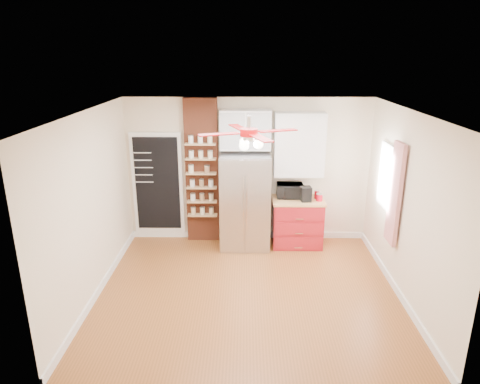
{
  "coord_description": "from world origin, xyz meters",
  "views": [
    {
      "loc": [
        -0.04,
        -5.7,
        3.45
      ],
      "look_at": [
        -0.13,
        0.9,
        1.29
      ],
      "focal_mm": 32.0,
      "sensor_mm": 36.0,
      "label": 1
    }
  ],
  "objects_px": {
    "coffee_maker": "(306,194)",
    "canister_left": "(319,198)",
    "fridge": "(245,201)",
    "pantry_jar_oats": "(191,169)",
    "red_cabinet": "(297,222)",
    "ceiling_fan": "(249,133)",
    "toaster_oven": "(290,191)"
  },
  "relations": [
    {
      "from": "fridge",
      "to": "red_cabinet",
      "type": "bearing_deg",
      "value": 2.95
    },
    {
      "from": "ceiling_fan",
      "to": "canister_left",
      "type": "relative_size",
      "value": 11.33
    },
    {
      "from": "canister_left",
      "to": "toaster_oven",
      "type": "bearing_deg",
      "value": 161.13
    },
    {
      "from": "red_cabinet",
      "to": "pantry_jar_oats",
      "type": "height_order",
      "value": "pantry_jar_oats"
    },
    {
      "from": "red_cabinet",
      "to": "coffee_maker",
      "type": "height_order",
      "value": "coffee_maker"
    },
    {
      "from": "canister_left",
      "to": "fridge",
      "type": "bearing_deg",
      "value": 178.81
    },
    {
      "from": "ceiling_fan",
      "to": "toaster_oven",
      "type": "xyz_separation_m",
      "value": [
        0.77,
        1.78,
        -1.39
      ]
    },
    {
      "from": "toaster_oven",
      "to": "canister_left",
      "type": "height_order",
      "value": "toaster_oven"
    },
    {
      "from": "ceiling_fan",
      "to": "toaster_oven",
      "type": "distance_m",
      "value": 2.39
    },
    {
      "from": "canister_left",
      "to": "red_cabinet",
      "type": "bearing_deg",
      "value": 168.11
    },
    {
      "from": "fridge",
      "to": "canister_left",
      "type": "distance_m",
      "value": 1.34
    },
    {
      "from": "fridge",
      "to": "ceiling_fan",
      "type": "bearing_deg",
      "value": -88.24
    },
    {
      "from": "ceiling_fan",
      "to": "coffee_maker",
      "type": "height_order",
      "value": "ceiling_fan"
    },
    {
      "from": "pantry_jar_oats",
      "to": "ceiling_fan",
      "type": "bearing_deg",
      "value": -59.66
    },
    {
      "from": "toaster_oven",
      "to": "coffee_maker",
      "type": "xyz_separation_m",
      "value": [
        0.27,
        -0.19,
        0.0
      ]
    },
    {
      "from": "toaster_oven",
      "to": "ceiling_fan",
      "type": "bearing_deg",
      "value": -112.7
    },
    {
      "from": "red_cabinet",
      "to": "fridge",
      "type": "bearing_deg",
      "value": -177.05
    },
    {
      "from": "red_cabinet",
      "to": "toaster_oven",
      "type": "height_order",
      "value": "toaster_oven"
    },
    {
      "from": "red_cabinet",
      "to": "coffee_maker",
      "type": "relative_size",
      "value": 3.53
    },
    {
      "from": "toaster_oven",
      "to": "pantry_jar_oats",
      "type": "relative_size",
      "value": 3.47
    },
    {
      "from": "pantry_jar_oats",
      "to": "fridge",
      "type": "bearing_deg",
      "value": -7.81
    },
    {
      "from": "coffee_maker",
      "to": "canister_left",
      "type": "bearing_deg",
      "value": -1.88
    },
    {
      "from": "red_cabinet",
      "to": "ceiling_fan",
      "type": "relative_size",
      "value": 0.67
    },
    {
      "from": "toaster_oven",
      "to": "pantry_jar_oats",
      "type": "height_order",
      "value": "pantry_jar_oats"
    },
    {
      "from": "toaster_oven",
      "to": "fridge",
      "type": "bearing_deg",
      "value": -168.95
    },
    {
      "from": "toaster_oven",
      "to": "canister_left",
      "type": "bearing_deg",
      "value": -18.15
    },
    {
      "from": "red_cabinet",
      "to": "canister_left",
      "type": "height_order",
      "value": "canister_left"
    },
    {
      "from": "coffee_maker",
      "to": "pantry_jar_oats",
      "type": "distance_m",
      "value": 2.12
    },
    {
      "from": "red_cabinet",
      "to": "coffee_maker",
      "type": "xyz_separation_m",
      "value": [
        0.12,
        -0.09,
        0.58
      ]
    },
    {
      "from": "fridge",
      "to": "red_cabinet",
      "type": "xyz_separation_m",
      "value": [
        0.97,
        0.05,
        -0.42
      ]
    },
    {
      "from": "canister_left",
      "to": "pantry_jar_oats",
      "type": "relative_size",
      "value": 0.9
    },
    {
      "from": "fridge",
      "to": "canister_left",
      "type": "height_order",
      "value": "fridge"
    }
  ]
}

